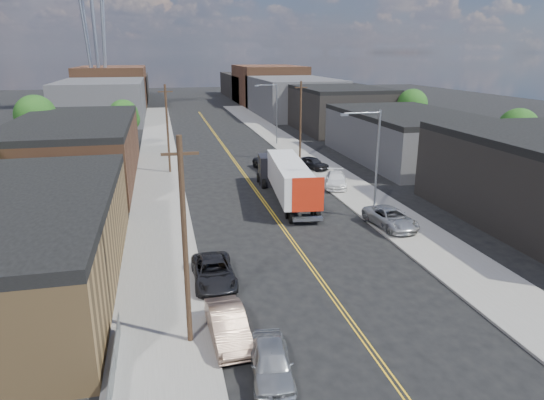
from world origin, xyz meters
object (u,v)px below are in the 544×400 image
car_left_c (214,272)px  car_right_lot_c (312,163)px  semi_truck (285,176)px  car_left_a (271,362)px  car_right_lot_a (391,218)px  car_left_b (228,325)px  car_right_lot_b (336,180)px  car_ahead_truck (269,164)px

car_left_c → car_right_lot_c: car_right_lot_c is taller
semi_truck → car_left_a: 26.35m
car_right_lot_a → car_right_lot_c: size_ratio=1.26×
semi_truck → car_left_b: semi_truck is taller
semi_truck → car_right_lot_b: bearing=30.1°
car_right_lot_c → car_ahead_truck: size_ratio=0.76×
car_right_lot_c → car_ahead_truck: 5.09m
car_left_b → car_left_c: size_ratio=0.91×
semi_truck → car_right_lot_b: size_ratio=3.08×
car_left_c → car_right_lot_a: (14.60, 6.35, 0.17)m
car_left_b → car_right_lot_a: bearing=38.0°
car_left_a → car_left_c: car_left_a is taller
semi_truck → car_ahead_truck: semi_truck is taller
car_left_a → car_ahead_truck: 38.07m
car_left_a → car_left_b: size_ratio=0.91×
car_ahead_truck → car_right_lot_b: bearing=-68.6°
car_left_c → car_right_lot_c: 30.45m
car_left_b → car_left_a: bearing=-69.0°
car_left_a → car_left_b: bearing=120.4°
semi_truck → car_ahead_truck: 11.97m
car_left_b → car_right_lot_c: size_ratio=1.11×
car_left_b → car_right_lot_c: car_right_lot_c is taller
car_left_c → car_right_lot_a: bearing=23.7°
car_right_lot_c → car_left_b: bearing=-143.2°
car_left_a → car_right_lot_a: size_ratio=0.81×
car_right_lot_b → car_right_lot_c: (0.00, 7.99, 0.01)m
semi_truck → car_right_lot_b: semi_truck is taller
semi_truck → car_right_lot_c: semi_truck is taller
car_ahead_truck → car_left_b: bearing=-113.2°
car_left_c → car_left_b: bearing=-89.8°
car_left_a → car_ahead_truck: (8.23, 37.17, 0.04)m
car_right_lot_c → semi_truck: bearing=-149.0°
car_right_lot_a → car_left_c: bearing=-163.4°
car_ahead_truck → semi_truck: bearing=-103.0°
car_left_a → car_right_lot_c: 38.43m
car_left_c → car_right_lot_c: (14.60, 26.72, 0.15)m
semi_truck → car_right_lot_a: bearing=-51.6°
car_right_lot_a → car_right_lot_b: bearing=83.1°
car_right_lot_c → car_ahead_truck: car_right_lot_c is taller
car_left_b → car_right_lot_a: car_right_lot_a is taller
car_left_a → car_left_c: size_ratio=0.83×
car_left_a → car_right_lot_a: (13.20, 15.72, 0.16)m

